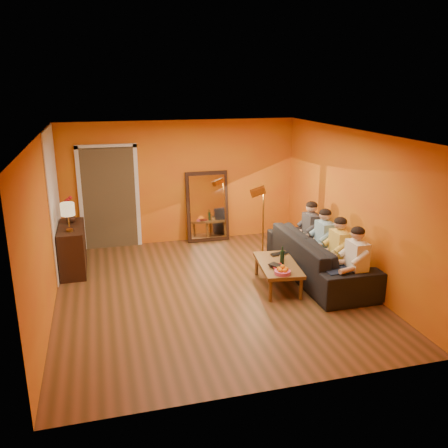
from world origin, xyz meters
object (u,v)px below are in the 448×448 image
object	(u,v)px
table_lamp	(68,217)
person_mid_right	(324,242)
laptop	(280,255)
person_far_right	(311,233)
sideboard	(73,249)
mirror_frame	(207,206)
person_mid_left	(339,252)
wine_bottle	(282,255)
dog	(342,271)
person_far_left	(356,264)
tumbler	(282,258)
coffee_table	(278,275)
floor_lamp	(263,225)
vase	(70,218)
sofa	(319,256)

from	to	relation	value
table_lamp	person_mid_right	world-z (taller)	table_lamp
laptop	person_far_right	bearing A→B (deg)	18.77
sideboard	mirror_frame	bearing A→B (deg)	21.16
person_mid_left	person_far_right	xyz separation A→B (m)	(0.00, 1.10, 0.00)
wine_bottle	laptop	size ratio (longest dim) A/B	0.96
table_lamp	wine_bottle	world-z (taller)	table_lamp
person_far_right	laptop	xyz separation A→B (m)	(-0.82, -0.51, -0.18)
dog	laptop	distance (m)	1.11
mirror_frame	person_far_left	xyz separation A→B (m)	(1.58, -3.52, -0.15)
person_mid_left	person_mid_right	distance (m)	0.55
table_lamp	person_mid_left	bearing A→B (deg)	-20.01
person_far_right	tumbler	xyz separation A→B (m)	(-0.88, -0.74, -0.15)
dog	person_far_right	distance (m)	1.32
dog	coffee_table	bearing A→B (deg)	169.99
wine_bottle	coffee_table	bearing A→B (deg)	135.00
floor_lamp	vase	size ratio (longest dim) A/B	7.45
person_far_left	wine_bottle	xyz separation A→B (m)	(-0.95, 0.74, -0.03)
person_mid_right	sideboard	bearing A→B (deg)	162.94
person_mid_right	person_far_right	xyz separation A→B (m)	(0.00, 0.55, 0.00)
coffee_table	floor_lamp	xyz separation A→B (m)	(0.17, 1.25, 0.51)
person_far_left	vase	distance (m)	5.14
person_far_left	tumbler	xyz separation A→B (m)	(-0.88, 0.91, -0.15)
table_lamp	laptop	world-z (taller)	table_lamp
floor_lamp	vase	distance (m)	3.61
floor_lamp	person_far_right	distance (m)	0.92
tumbler	laptop	xyz separation A→B (m)	(0.06, 0.23, -0.03)
coffee_table	person_far_left	distance (m)	1.34
mirror_frame	sofa	world-z (taller)	mirror_frame
sofa	sideboard	bearing A→B (deg)	71.22
sofa	person_far_right	distance (m)	0.70
wine_bottle	sideboard	bearing A→B (deg)	153.61
dog	person_far_right	bearing A→B (deg)	102.95
laptop	mirror_frame	bearing A→B (deg)	94.76
wine_bottle	tumbler	size ratio (longest dim) A/B	3.27
mirror_frame	wine_bottle	xyz separation A→B (m)	(0.63, -2.78, -0.18)
person_mid_right	vase	distance (m)	4.66
sofa	person_mid_right	xyz separation A→B (m)	(0.13, 0.10, 0.23)
sofa	tumbler	bearing A→B (deg)	96.61
coffee_table	person_far_right	world-z (taller)	person_far_right
sideboard	table_lamp	bearing A→B (deg)	-90.00
table_lamp	person_mid_left	distance (m)	4.68
table_lamp	tumbler	xyz separation A→B (m)	(3.49, -1.23, -0.64)
mirror_frame	vase	bearing A→B (deg)	-163.43
sofa	laptop	distance (m)	0.70
laptop	tumbler	bearing A→B (deg)	-117.63
person_far_right	vase	distance (m)	4.50
person_mid_right	wine_bottle	world-z (taller)	person_mid_right
mirror_frame	person_far_right	xyz separation A→B (m)	(1.58, -1.87, -0.15)
tumbler	laptop	world-z (taller)	tumbler
sideboard	coffee_table	bearing A→B (deg)	-26.05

